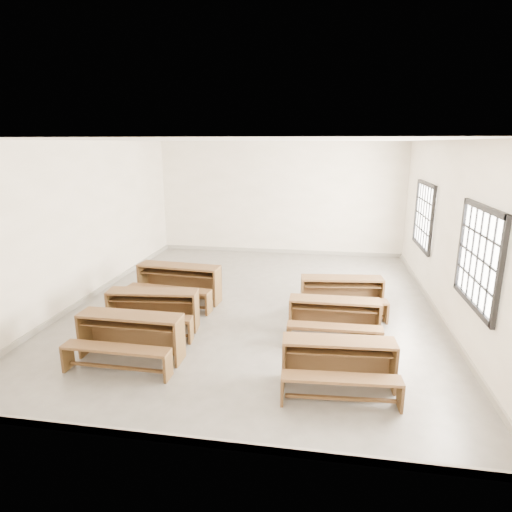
% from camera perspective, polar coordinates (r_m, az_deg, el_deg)
% --- Properties ---
extents(room, '(8.50, 8.50, 3.20)m').
position_cam_1_polar(room, '(8.16, 0.63, 7.76)').
color(room, gray).
rests_on(room, ground).
extents(desk_set_0, '(1.57, 0.83, 0.70)m').
position_cam_1_polar(desk_set_0, '(6.70, -16.51, -9.95)').
color(desk_set_0, brown).
rests_on(desk_set_0, ground).
extents(desk_set_1, '(1.62, 0.95, 0.69)m').
position_cam_1_polar(desk_set_1, '(7.63, -13.65, -6.69)').
color(desk_set_1, brown).
rests_on(desk_set_1, ground).
extents(desk_set_2, '(1.75, 1.02, 0.76)m').
position_cam_1_polar(desk_set_2, '(8.83, -10.32, -3.26)').
color(desk_set_2, brown).
rests_on(desk_set_2, ground).
extents(desk_set_3, '(1.52, 0.86, 0.66)m').
position_cam_1_polar(desk_set_3, '(5.86, 10.94, -13.56)').
color(desk_set_3, brown).
rests_on(desk_set_3, ground).
extents(desk_set_4, '(1.49, 0.78, 0.67)m').
position_cam_1_polar(desk_set_4, '(7.23, 10.36, -7.87)').
color(desk_set_4, brown).
rests_on(desk_set_4, ground).
extents(desk_set_5, '(1.61, 0.96, 0.69)m').
position_cam_1_polar(desk_set_5, '(8.30, 11.37, -4.78)').
color(desk_set_5, brown).
rests_on(desk_set_5, ground).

